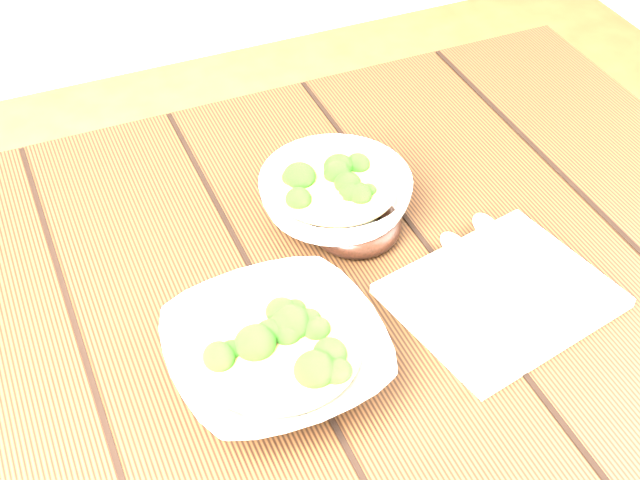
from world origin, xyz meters
TOP-DOWN VIEW (x-y plane):
  - table at (0.00, 0.00)m, footprint 1.20×0.80m
  - soup_bowl_front at (-0.05, -0.08)m, footprint 0.22×0.22m
  - soup_bowl_back at (0.10, 0.11)m, footprint 0.23×0.23m
  - trivet at (0.11, 0.07)m, footprint 0.11×0.11m
  - napkin at (0.21, -0.09)m, footprint 0.25×0.22m
  - spoon_left at (0.20, -0.04)m, footprint 0.03×0.18m
  - spoon_right at (0.24, -0.03)m, footprint 0.04×0.18m

SIDE VIEW (x-z plane):
  - table at x=0.00m, z-range 0.26..1.01m
  - napkin at x=0.21m, z-range 0.75..0.76m
  - trivet at x=0.11m, z-range 0.75..0.78m
  - spoon_left at x=0.20m, z-range 0.76..0.77m
  - spoon_right at x=0.24m, z-range 0.76..0.77m
  - soup_bowl_front at x=-0.05m, z-range 0.75..0.81m
  - soup_bowl_back at x=0.10m, z-range 0.75..0.81m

